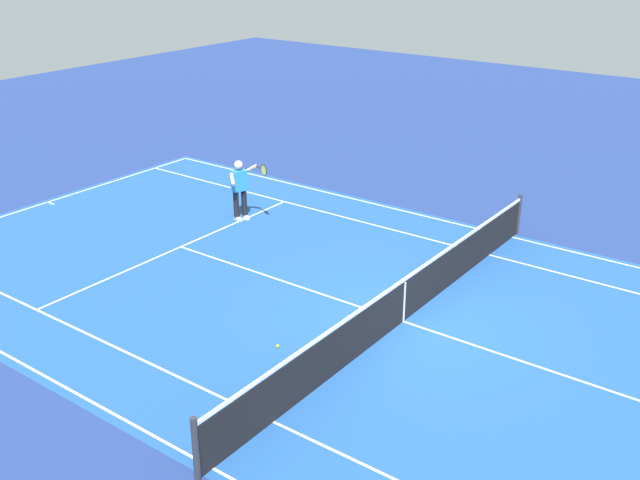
# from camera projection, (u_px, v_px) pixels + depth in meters

# --- Properties ---
(ground_plane) EXTENTS (60.00, 60.00, 0.00)m
(ground_plane) POSITION_uv_depth(u_px,v_px,m) (403.00, 321.00, 15.03)
(ground_plane) COLOR navy
(court_slab) EXTENTS (24.20, 11.40, 0.00)m
(court_slab) POSITION_uv_depth(u_px,v_px,m) (403.00, 321.00, 15.03)
(court_slab) COLOR #1E4C93
(court_slab) RESTS_ON ground_plane
(court_line_markings) EXTENTS (23.85, 11.05, 0.01)m
(court_line_markings) POSITION_uv_depth(u_px,v_px,m) (403.00, 321.00, 15.03)
(court_line_markings) COLOR white
(court_line_markings) RESTS_ON ground_plane
(tennis_net) EXTENTS (0.10, 11.70, 1.08)m
(tennis_net) POSITION_uv_depth(u_px,v_px,m) (404.00, 300.00, 14.84)
(tennis_net) COLOR #2D2D33
(tennis_net) RESTS_ON ground_plane
(tennis_player_near) EXTENTS (1.18, 0.74, 1.70)m
(tennis_player_near) POSITION_uv_depth(u_px,v_px,m) (240.00, 187.00, 19.93)
(tennis_player_near) COLOR black
(tennis_player_near) RESTS_ON ground_plane
(tennis_ball) EXTENTS (0.07, 0.07, 0.07)m
(tennis_ball) POSITION_uv_depth(u_px,v_px,m) (278.00, 346.00, 14.08)
(tennis_ball) COLOR #CCE01E
(tennis_ball) RESTS_ON ground_plane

